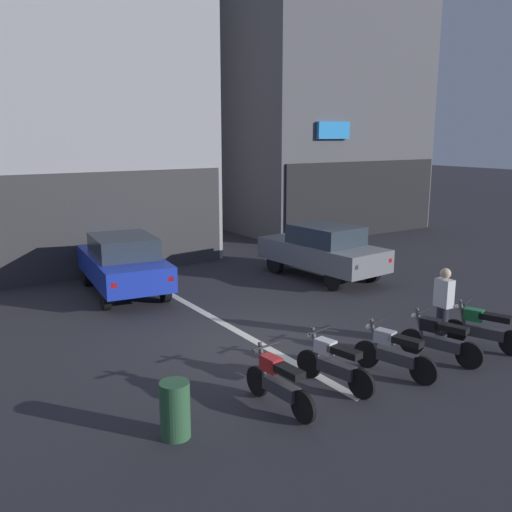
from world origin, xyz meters
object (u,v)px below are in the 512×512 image
Objects in this scene: motorcycle_black_row_right_mid at (439,339)px; motorcycle_silver_row_centre at (394,352)px; motorcycle_green_row_rightmost at (483,328)px; motorcycle_red_row_leftmost at (279,382)px; person_by_motorcycles at (443,307)px; motorcycle_white_row_left_mid at (334,363)px; car_blue_crossing_near at (123,262)px; trash_bin at (175,410)px; car_grey_parked_kerbside at (323,250)px.

motorcycle_silver_row_centre is at bearing 179.86° from motorcycle_black_row_right_mid.
motorcycle_green_row_rightmost is at bearing -1.60° from motorcycle_silver_row_centre.
motorcycle_silver_row_centre is (2.48, -0.11, 0.00)m from motorcycle_red_row_leftmost.
person_by_motorcycles is (0.67, 0.49, 0.40)m from motorcycle_black_row_right_mid.
motorcycle_white_row_left_mid is at bearing 175.63° from motorcycle_green_row_rightmost.
car_blue_crossing_near reaches higher than trash_bin.
motorcycle_black_row_right_mid reaches higher than trash_bin.
person_by_motorcycles is at bearing -105.55° from car_grey_parked_kerbside.
motorcycle_silver_row_centre and motorcycle_green_row_rightmost have the same top height.
motorcycle_silver_row_centre is 1.03× the size of motorcycle_green_row_rightmost.
car_blue_crossing_near is 2.62× the size of motorcycle_silver_row_centre.
motorcycle_white_row_left_mid is 1.02× the size of motorcycle_black_row_right_mid.
motorcycle_green_row_rightmost is at bearing -2.03° from motorcycle_red_row_leftmost.
motorcycle_red_row_leftmost is 1.01× the size of motorcycle_white_row_left_mid.
motorcycle_red_row_leftmost is at bearing -92.05° from car_blue_crossing_near.
motorcycle_red_row_leftmost is at bearing 178.31° from motorcycle_black_row_right_mid.
car_grey_parked_kerbside is (5.72, -1.62, 0.00)m from car_blue_crossing_near.
motorcycle_black_row_right_mid and motorcycle_green_row_rightmost have the same top height.
motorcycle_black_row_right_mid is at bearing -66.42° from car_blue_crossing_near.
car_grey_parked_kerbside is 8.62m from motorcycle_red_row_leftmost.
motorcycle_silver_row_centre is 1.92× the size of trash_bin.
motorcycle_green_row_rightmost is (-1.04, -6.34, -0.43)m from car_grey_parked_kerbside.
car_grey_parked_kerbside is at bearing 51.83° from motorcycle_white_row_left_mid.
person_by_motorcycles reaches higher than motorcycle_red_row_leftmost.
motorcycle_white_row_left_mid and motorcycle_black_row_right_mid have the same top height.
motorcycle_green_row_rightmost is (2.48, -0.07, 0.00)m from motorcycle_silver_row_centre.
motorcycle_green_row_rightmost is 1.87× the size of trash_bin.
person_by_motorcycles is (4.39, 0.38, 0.40)m from motorcycle_red_row_leftmost.
motorcycle_black_row_right_mid is 0.92m from person_by_motorcycles.
person_by_motorcycles is 1.96× the size of trash_bin.
car_blue_crossing_near is at bearing 164.21° from car_grey_parked_kerbside.
car_blue_crossing_near reaches higher than motorcycle_black_row_right_mid.
person_by_motorcycles is (4.11, -7.40, -0.03)m from car_blue_crossing_near.
trash_bin is at bearing -104.85° from car_blue_crossing_near.
motorcycle_black_row_right_mid is 1.02× the size of motorcycle_green_row_rightmost.
car_blue_crossing_near is 2.58× the size of motorcycle_white_row_left_mid.
motorcycle_red_row_leftmost and motorcycle_silver_row_centre have the same top height.
motorcycle_white_row_left_mid and motorcycle_silver_row_centre have the same top height.
motorcycle_silver_row_centre is 2.48m from motorcycle_green_row_rightmost.
person_by_motorcycles reaches higher than trash_bin.
car_grey_parked_kerbside is at bearing 60.70° from motorcycle_silver_row_centre.
car_grey_parked_kerbside is 6.69m from motorcycle_black_row_right_mid.
car_grey_parked_kerbside is 2.53× the size of person_by_motorcycles.
motorcycle_red_row_leftmost and motorcycle_green_row_rightmost have the same top height.
car_blue_crossing_near is 8.62m from motorcycle_black_row_right_mid.
motorcycle_red_row_leftmost is (-0.28, -7.78, -0.43)m from car_blue_crossing_near.
motorcycle_white_row_left_mid is at bearing -175.06° from person_by_motorcycles.
motorcycle_silver_row_centre is 2.01m from person_by_motorcycles.
motorcycle_white_row_left_mid is at bearing 4.99° from motorcycle_red_row_leftmost.
car_blue_crossing_near is 9.25m from motorcycle_green_row_rightmost.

